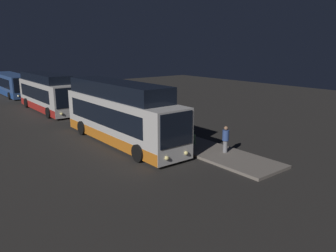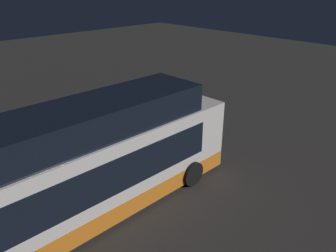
{
  "view_description": "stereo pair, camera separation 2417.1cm",
  "coord_description": "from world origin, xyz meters",
  "views": [
    {
      "loc": [
        19.09,
        -11.4,
        6.57
      ],
      "look_at": [
        4.23,
        0.4,
        1.95
      ],
      "focal_mm": 35.0,
      "sensor_mm": 36.0,
      "label": 1
    },
    {
      "loc": [
        -4.94,
        -9.15,
        7.96
      ],
      "look_at": [
        4.23,
        0.4,
        1.95
      ],
      "focal_mm": 35.0,
      "sensor_mm": 36.0,
      "label": 2
    }
  ],
  "objects": [
    {
      "name": "bus_lead",
      "position": [
        -0.36,
        -0.2,
        1.9
      ],
      "size": [
        12.12,
        2.87,
        4.24
      ],
      "color": "silver",
      "rests_on": "ground"
    },
    {
      "name": "ground",
      "position": [
        0.0,
        0.0,
        0.0
      ],
      "size": [
        80.0,
        80.0,
        0.0
      ],
      "primitive_type": "plane",
      "color": "#2B2826"
    },
    {
      "name": "sign_post",
      "position": [
        -0.45,
        3.42,
        1.7
      ],
      "size": [
        0.1,
        0.63,
        2.52
      ],
      "color": "#4C4C51",
      "rests_on": "platform"
    },
    {
      "name": "passenger_with_bags",
      "position": [
        2.95,
        2.91,
        1.16
      ],
      "size": [
        0.59,
        0.48,
        1.81
      ],
      "rotation": [
        0.0,
        0.0,
        1.96
      ],
      "color": "silver",
      "rests_on": "platform"
    },
    {
      "name": "suitcase",
      "position": [
        3.52,
        3.07,
        0.5
      ],
      "size": [
        0.35,
        0.23,
        0.92
      ],
      "color": "#598C59",
      "rests_on": "platform"
    },
    {
      "name": "trash_bin",
      "position": [
        2.61,
        3.8,
        0.49
      ],
      "size": [
        0.44,
        0.44,
        0.65
      ],
      "color": "#2D4C33",
      "rests_on": "platform"
    },
    {
      "name": "passenger_boarding",
      "position": [
        6.1,
        3.46,
        1.06
      ],
      "size": [
        0.49,
        0.49,
        1.67
      ],
      "rotation": [
        0.0,
        0.0,
        -2.91
      ],
      "color": "gray",
      "rests_on": "platform"
    },
    {
      "name": "bus_second",
      "position": [
        -15.29,
        -0.2,
        1.75
      ],
      "size": [
        11.1,
        2.81,
        3.86
      ],
      "color": "silver",
      "rests_on": "ground"
    },
    {
      "name": "bus_third",
      "position": [
        -29.96,
        -0.2,
        1.43
      ],
      "size": [
        11.99,
        2.85,
        2.89
      ],
      "color": "#33518C",
      "rests_on": "ground"
    },
    {
      "name": "platform",
      "position": [
        0.0,
        3.08,
        0.08
      ],
      "size": [
        20.0,
        2.97,
        0.16
      ],
      "color": "slate",
      "rests_on": "ground"
    },
    {
      "name": "passenger_waiting",
      "position": [
        3.55,
        2.19,
        1.04
      ],
      "size": [
        0.62,
        0.45,
        1.65
      ],
      "rotation": [
        0.0,
        0.0,
        1.63
      ],
      "color": "#2D2D33",
      "rests_on": "platform"
    }
  ]
}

